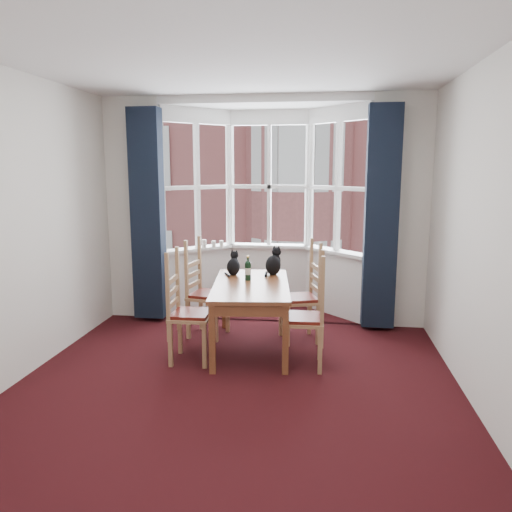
% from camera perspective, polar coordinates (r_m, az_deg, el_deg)
% --- Properties ---
extents(floor, '(4.50, 4.50, 0.00)m').
position_cam_1_polar(floor, '(4.41, -2.92, -15.98)').
color(floor, black).
rests_on(floor, ground).
extents(ceiling, '(4.50, 4.50, 0.00)m').
position_cam_1_polar(ceiling, '(4.06, -3.31, 22.35)').
color(ceiling, white).
rests_on(ceiling, floor).
extents(wall_right, '(0.00, 4.50, 4.50)m').
position_cam_1_polar(wall_right, '(4.13, 25.34, 1.62)').
color(wall_right, silver).
rests_on(wall_right, floor).
extents(wall_near, '(4.00, 0.00, 4.00)m').
position_cam_1_polar(wall_near, '(1.88, -16.04, -6.95)').
color(wall_near, silver).
rests_on(wall_near, floor).
extents(wall_back_pier_left, '(0.70, 0.12, 2.80)m').
position_cam_1_polar(wall_back_pier_left, '(6.61, -13.63, 5.15)').
color(wall_back_pier_left, silver).
rests_on(wall_back_pier_left, floor).
extents(wall_back_pier_right, '(0.70, 0.12, 2.80)m').
position_cam_1_polar(wall_back_pier_right, '(6.23, 16.06, 4.75)').
color(wall_back_pier_right, silver).
rests_on(wall_back_pier_right, floor).
extents(bay_window, '(2.76, 0.94, 2.80)m').
position_cam_1_polar(bay_window, '(6.71, 1.29, 5.50)').
color(bay_window, white).
rests_on(bay_window, floor).
extents(curtain_left, '(0.38, 0.22, 2.60)m').
position_cam_1_polar(curtain_left, '(6.37, -12.26, 4.57)').
color(curtain_left, black).
rests_on(curtain_left, floor).
extents(curtain_right, '(0.38, 0.22, 2.60)m').
position_cam_1_polar(curtain_right, '(6.03, 14.11, 4.20)').
color(curtain_right, black).
rests_on(curtain_right, floor).
extents(dining_table, '(0.95, 1.55, 0.72)m').
position_cam_1_polar(dining_table, '(5.33, -0.57, -4.02)').
color(dining_table, brown).
rests_on(dining_table, floor).
extents(chair_left_near, '(0.41, 0.43, 0.92)m').
position_cam_1_polar(chair_left_near, '(5.10, -8.42, -6.73)').
color(chair_left_near, '#A3784F').
rests_on(chair_left_near, floor).
extents(chair_left_far, '(0.47, 0.49, 0.92)m').
position_cam_1_polar(chair_left_far, '(5.84, -6.33, -4.50)').
color(chair_left_far, '#A3784F').
rests_on(chair_left_far, floor).
extents(chair_right_near, '(0.41, 0.43, 0.92)m').
position_cam_1_polar(chair_right_near, '(4.92, 6.47, -7.30)').
color(chair_right_near, '#A3784F').
rests_on(chair_right_near, floor).
extents(chair_right_far, '(0.50, 0.52, 0.92)m').
position_cam_1_polar(chair_right_far, '(5.67, 5.87, -4.95)').
color(chair_right_far, '#A3784F').
rests_on(chair_right_far, floor).
extents(cat_left, '(0.15, 0.22, 0.29)m').
position_cam_1_polar(cat_left, '(5.73, -2.58, -1.07)').
color(cat_left, black).
rests_on(cat_left, dining_table).
extents(cat_right, '(0.25, 0.29, 0.34)m').
position_cam_1_polar(cat_right, '(5.74, 2.02, -0.85)').
color(cat_right, black).
rests_on(cat_right, dining_table).
extents(wine_bottle, '(0.07, 0.07, 0.27)m').
position_cam_1_polar(wine_bottle, '(5.45, -0.93, -1.57)').
color(wine_bottle, black).
rests_on(wine_bottle, dining_table).
extents(candle_tall, '(0.06, 0.06, 0.11)m').
position_cam_1_polar(candle_tall, '(6.76, -5.96, 1.42)').
color(candle_tall, white).
rests_on(candle_tall, bay_window).
extents(candle_short, '(0.06, 0.06, 0.09)m').
position_cam_1_polar(candle_short, '(6.76, -4.85, 1.36)').
color(candle_short, white).
rests_on(candle_short, bay_window).
extents(candle_extra, '(0.05, 0.05, 0.09)m').
position_cam_1_polar(candle_extra, '(6.76, -3.97, 1.38)').
color(candle_extra, white).
rests_on(candle_extra, bay_window).
extents(street, '(80.00, 80.00, 0.00)m').
position_cam_1_polar(street, '(37.01, 6.33, -2.34)').
color(street, '#333335').
rests_on(street, ground).
extents(tenement_building, '(18.40, 7.80, 15.20)m').
position_cam_1_polar(tenement_building, '(17.92, 5.34, 8.97)').
color(tenement_building, '#AB5B58').
rests_on(tenement_building, street).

